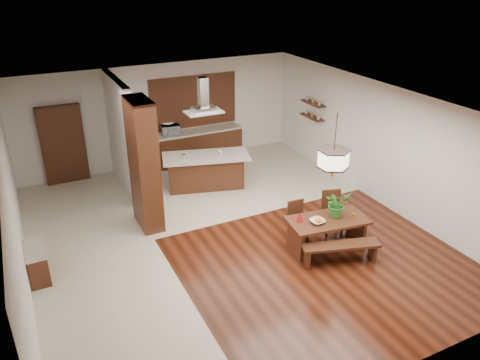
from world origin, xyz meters
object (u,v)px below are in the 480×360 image
dining_bench (340,253)px  dining_chair_left (299,221)px  pendant_lantern (334,146)px  dining_chair_right (333,213)px  fruit_bowl (317,221)px  hallway_console (37,263)px  kitchen_island (206,171)px  island_cup (220,151)px  microwave (171,130)px  range_hood (203,95)px  foliage_plant (337,204)px  dining_table (327,227)px

dining_bench → dining_chair_left: bearing=102.9°
pendant_lantern → dining_chair_right: bearing=43.0°
dining_chair_right → fruit_bowl: dining_chair_right is taller
dining_chair_right → hallway_console: bearing=-173.3°
kitchen_island → island_cup: size_ratio=19.20×
kitchen_island → microwave: 1.92m
kitchen_island → range_hood: (0.00, 0.00, 2.00)m
dining_bench → kitchen_island: size_ratio=0.65×
hallway_console → island_cup: (4.70, 2.16, 0.64)m
dining_bench → island_cup: 4.40m
foliage_plant → dining_bench: bearing=-116.4°
dining_table → hallway_console: bearing=164.0°
hallway_console → dining_chair_left: 5.19m
fruit_bowl → range_hood: 4.27m
dining_bench → pendant_lantern: 2.11m
dining_table → dining_chair_left: (-0.33, 0.54, -0.07)m
dining_chair_left → kitchen_island: (-0.78, 3.23, 0.04)m
dining_table → dining_chair_left: 0.64m
foliage_plant → range_hood: bearing=109.9°
range_hood → dining_chair_left: bearing=-76.4°
foliage_plant → fruit_bowl: (-0.51, -0.08, -0.24)m
kitchen_island → hallway_console: bearing=-137.2°
dining_chair_left → island_cup: 3.24m
kitchen_island → dining_table: bearing=-57.9°
dining_bench → fruit_bowl: bearing=110.4°
dining_bench → microwave: (-1.35, 6.14, 0.87)m
dining_chair_right → island_cup: (-1.19, 3.28, 0.48)m
dining_bench → dining_chair_right: bearing=61.8°
kitchen_island → microwave: bearing=115.5°
pendant_lantern → fruit_bowl: 1.56m
hallway_console → fruit_bowl: size_ratio=3.01×
dining_bench → range_hood: size_ratio=1.70×
dining_bench → foliage_plant: (0.31, 0.62, 0.73)m
dining_chair_left → pendant_lantern: size_ratio=0.65×
island_cup → microwave: (-0.71, 1.85, 0.13)m
dining_bench → range_hood: 5.01m
dining_bench → kitchen_island: kitchen_island is taller
dining_table → foliage_plant: (0.23, 0.04, 0.46)m
dining_table → dining_chair_right: 0.64m
range_hood → dining_chair_right: bearing=-64.7°
dining_chair_right → kitchen_island: 3.69m
dining_chair_left → range_hood: 3.90m
foliage_plant → fruit_bowl: bearing=-171.6°
dining_chair_right → island_cup: bearing=127.4°
dining_bench → dining_chair_left: size_ratio=1.80×
hallway_console → dining_chair_left: dining_chair_left is taller
fruit_bowl → island_cup: size_ratio=2.37×
dining_table → fruit_bowl: fruit_bowl is taller
microwave → range_hood: bearing=-71.0°
hallway_console → microwave: (4.00, 4.00, 0.77)m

